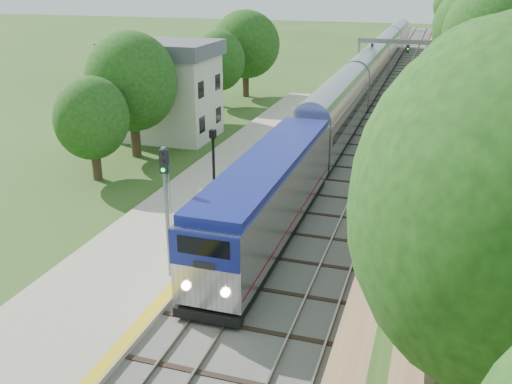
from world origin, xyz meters
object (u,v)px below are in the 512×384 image
(signal_platform, at_px, (166,199))
(signal_farside, at_px, (406,141))
(lamppost_far, at_px, (214,178))
(signal_gantry, at_px, (394,52))
(station_building, at_px, (165,89))
(train, at_px, (367,78))

(signal_platform, bearing_deg, signal_farside, 57.43)
(lamppost_far, bearing_deg, signal_farside, 36.60)
(signal_gantry, height_order, signal_platform, signal_platform)
(station_building, bearing_deg, signal_gantry, 56.62)
(lamppost_far, bearing_deg, signal_platform, -84.85)
(station_building, bearing_deg, signal_farside, -22.13)
(station_building, relative_size, signal_farside, 1.53)
(signal_gantry, distance_m, signal_farside, 33.44)
(signal_farside, bearing_deg, lamppost_far, -143.40)
(station_building, height_order, train, station_building)
(signal_gantry, distance_m, lamppost_far, 40.94)
(signal_gantry, height_order, lamppost_far, signal_gantry)
(station_building, relative_size, train, 0.09)
(signal_gantry, xyz_separation_m, signal_farside, (3.73, -33.20, -1.26))
(lamppost_far, xyz_separation_m, signal_farside, (9.73, 7.23, 0.98))
(station_building, xyz_separation_m, signal_farside, (20.20, -8.21, -0.53))
(station_building, xyz_separation_m, train, (14.00, 21.96, -1.89))
(station_building, relative_size, lamppost_far, 1.74)
(signal_gantry, bearing_deg, train, -129.22)
(lamppost_far, bearing_deg, station_building, 124.13)
(train, distance_m, signal_farside, 30.84)
(signal_gantry, xyz_separation_m, train, (-2.47, -3.03, -2.62))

